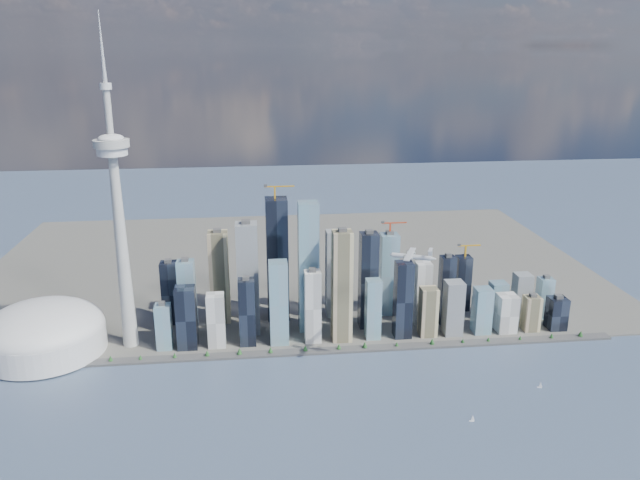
{
  "coord_description": "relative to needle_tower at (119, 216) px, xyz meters",
  "views": [
    {
      "loc": [
        -81.68,
        -707.33,
        502.52
      ],
      "look_at": [
        27.07,
        260.0,
        198.74
      ],
      "focal_mm": 35.0,
      "sensor_mm": 36.0,
      "label": 1
    }
  ],
  "objects": [
    {
      "name": "shoreline_trees",
      "position": [
        300.0,
        -60.0,
        -227.06
      ],
      "size": [
        960.53,
        7.2,
        8.8
      ],
      "color": "#3F2D1E",
      "rests_on": "seawall"
    },
    {
      "name": "ground",
      "position": [
        300.0,
        -310.0,
        -235.84
      ],
      "size": [
        4000.0,
        4000.0,
        0.0
      ],
      "primitive_type": "plane",
      "color": "#34445B",
      "rests_on": "ground"
    },
    {
      "name": "seawall",
      "position": [
        300.0,
        -60.0,
        -233.84
      ],
      "size": [
        1100.0,
        22.0,
        4.0
      ],
      "primitive_type": "cube",
      "color": "#383838",
      "rests_on": "ground"
    },
    {
      "name": "airplane",
      "position": [
        455.69,
        -150.11,
        -36.03
      ],
      "size": [
        68.3,
        61.29,
        17.49
      ],
      "rotation": [
        0.0,
        0.0,
        -0.41
      ],
      "color": "silver",
      "rests_on": "ground"
    },
    {
      "name": "sailboat_east",
      "position": [
        649.27,
        -213.67,
        -232.46
      ],
      "size": [
        7.5,
        4.11,
        10.54
      ],
      "rotation": [
        0.0,
        0.0,
        -0.34
      ],
      "color": "white",
      "rests_on": "ground"
    },
    {
      "name": "sailboat_west",
      "position": [
        514.82,
        -288.87,
        -232.43
      ],
      "size": [
        7.69,
        3.02,
        10.61
      ],
      "rotation": [
        0.0,
        0.0,
        -0.15
      ],
      "color": "white",
      "rests_on": "ground"
    },
    {
      "name": "land",
      "position": [
        300.0,
        390.0,
        -234.34
      ],
      "size": [
        1400.0,
        900.0,
        3.0
      ],
      "primitive_type": "cube",
      "color": "#4C4C47",
      "rests_on": "ground"
    },
    {
      "name": "skyscraper_cluster",
      "position": [
        359.62,
        26.82,
        -154.68
      ],
      "size": [
        736.0,
        142.0,
        261.32
      ],
      "color": "black",
      "rests_on": "land"
    },
    {
      "name": "dome_stadium",
      "position": [
        -140.0,
        -10.0,
        -196.4
      ],
      "size": [
        200.0,
        200.0,
        86.0
      ],
      "color": "silver",
      "rests_on": "land"
    },
    {
      "name": "needle_tower",
      "position": [
        0.0,
        0.0,
        0.0
      ],
      "size": [
        56.0,
        56.0,
        550.5
      ],
      "color": "#9E9E99",
      "rests_on": "land"
    }
  ]
}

